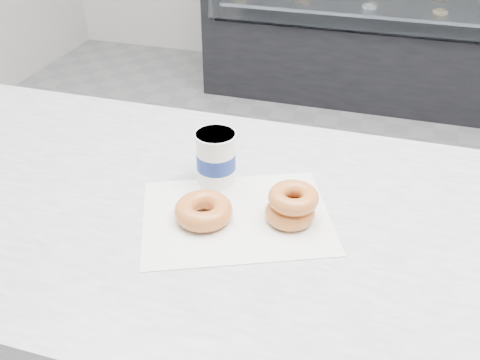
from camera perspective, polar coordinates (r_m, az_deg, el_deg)
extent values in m
plane|color=gray|center=(2.02, 11.94, -15.33)|extent=(5.00, 5.00, 0.00)
cube|color=silver|center=(0.98, 13.77, -6.96)|extent=(3.06, 0.76, 0.04)
cube|color=black|center=(3.67, 16.30, 12.35)|extent=(2.40, 0.70, 0.50)
cube|color=silver|center=(3.57, 17.16, 17.26)|extent=(2.20, 0.55, 0.02)
cube|color=silver|center=(0.98, -0.41, -3.90)|extent=(0.41, 0.37, 0.00)
torus|color=orange|center=(0.97, -3.91, -3.27)|extent=(0.14, 0.14, 0.04)
torus|color=orange|center=(0.97, 5.34, -3.48)|extent=(0.09, 0.09, 0.03)
torus|color=orange|center=(0.95, 5.71, -1.89)|extent=(0.12, 0.12, 0.03)
cylinder|color=white|center=(1.05, -2.58, 2.32)|extent=(0.10, 0.10, 0.11)
cylinder|color=white|center=(1.02, -2.65, 4.82)|extent=(0.08, 0.08, 0.01)
cylinder|color=navy|center=(1.05, -2.57, 2.10)|extent=(0.10, 0.10, 0.03)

